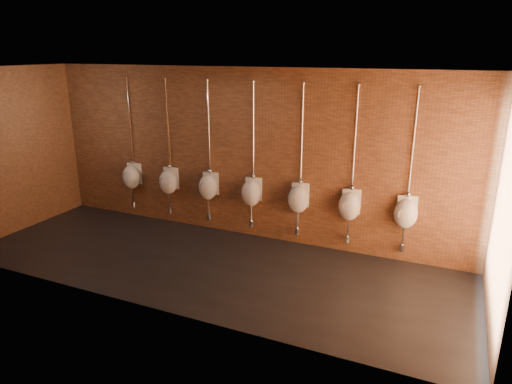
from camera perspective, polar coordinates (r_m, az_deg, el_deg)
ground at (r=7.87m, az=-6.00°, el=-9.04°), size 8.50×8.50×0.00m
room_shell at (r=7.21m, az=-6.50°, el=5.44°), size 8.54×3.04×3.22m
urinal_0 at (r=10.01m, az=-15.28°, el=1.92°), size 0.44×0.40×2.72m
urinal_1 at (r=9.46m, az=-10.88°, el=1.35°), size 0.44×0.40×2.72m
urinal_2 at (r=8.98m, az=-5.98°, el=0.70°), size 0.44×0.40×2.72m
urinal_3 at (r=8.57m, az=-0.57°, el=-0.02°), size 0.44×0.40×2.72m
urinal_4 at (r=8.25m, az=5.32°, el=-0.80°), size 0.44×0.40×2.72m
urinal_5 at (r=8.02m, az=11.63°, el=-1.63°), size 0.44×0.40×2.72m
urinal_6 at (r=7.90m, az=18.22°, el=-2.48°), size 0.44×0.40×2.72m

